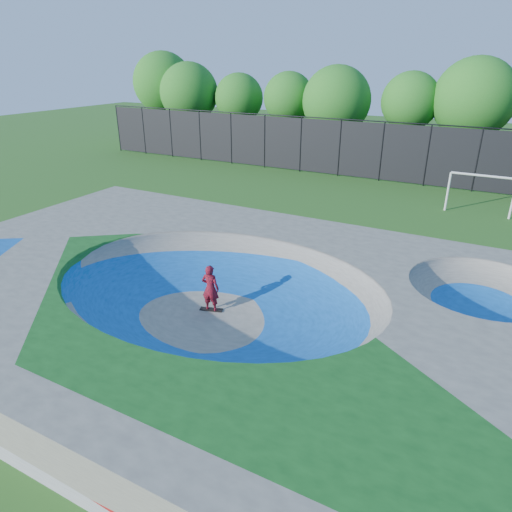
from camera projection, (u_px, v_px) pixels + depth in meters
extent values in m
plane|color=#245618|center=(217.00, 320.00, 14.99)|extent=(120.00, 120.00, 0.00)
cube|color=gray|center=(216.00, 300.00, 14.69)|extent=(22.00, 14.00, 1.50)
imported|color=red|center=(210.00, 288.00, 15.20)|extent=(0.66, 0.49, 1.68)
cube|color=black|center=(211.00, 310.00, 15.53)|extent=(0.81, 0.45, 0.05)
cylinder|color=silver|center=(448.00, 192.00, 25.36)|extent=(0.12, 0.12, 2.15)
cylinder|color=silver|center=(484.00, 176.00, 24.23)|extent=(3.23, 0.12, 0.12)
cylinder|color=black|center=(118.00, 129.00, 41.55)|extent=(0.09, 0.09, 4.00)
cylinder|color=black|center=(144.00, 131.00, 40.25)|extent=(0.09, 0.09, 4.00)
cylinder|color=black|center=(171.00, 133.00, 38.95)|extent=(0.09, 0.09, 4.00)
cylinder|color=black|center=(200.00, 136.00, 37.66)|extent=(0.09, 0.09, 4.00)
cylinder|color=black|center=(231.00, 139.00, 36.36)|extent=(0.09, 0.09, 4.00)
cylinder|color=black|center=(265.00, 142.00, 35.06)|extent=(0.09, 0.09, 4.00)
cylinder|color=black|center=(301.00, 145.00, 33.77)|extent=(0.09, 0.09, 4.00)
cylinder|color=black|center=(340.00, 148.00, 32.47)|extent=(0.09, 0.09, 4.00)
cylinder|color=black|center=(382.00, 152.00, 31.18)|extent=(0.09, 0.09, 4.00)
cylinder|color=black|center=(427.00, 156.00, 29.88)|extent=(0.09, 0.09, 4.00)
cylinder|color=black|center=(477.00, 160.00, 28.58)|extent=(0.09, 0.09, 4.00)
cube|color=black|center=(382.00, 152.00, 31.18)|extent=(48.00, 0.03, 3.80)
cylinder|color=black|center=(385.00, 122.00, 30.38)|extent=(48.00, 0.08, 0.08)
cylinder|color=#402920|center=(167.00, 124.00, 46.29)|extent=(0.44, 0.44, 3.49)
sphere|color=#216B1C|center=(163.00, 83.00, 44.72)|extent=(5.85, 5.85, 5.85)
cylinder|color=#402920|center=(191.00, 131.00, 43.28)|extent=(0.44, 0.44, 3.02)
sphere|color=#216B1C|center=(189.00, 92.00, 41.89)|extent=(5.32, 5.32, 5.32)
cylinder|color=#402920|center=(239.00, 133.00, 42.25)|extent=(0.44, 0.44, 2.97)
sphere|color=#216B1C|center=(239.00, 98.00, 41.01)|extent=(4.34, 4.34, 4.34)
cylinder|color=#402920|center=(288.00, 136.00, 39.86)|extent=(0.44, 0.44, 3.23)
sphere|color=#216B1C|center=(289.00, 98.00, 38.58)|extent=(4.25, 4.25, 4.25)
cylinder|color=#402920|center=(333.00, 144.00, 37.34)|extent=(0.44, 0.44, 2.79)
sphere|color=#216B1C|center=(336.00, 101.00, 35.98)|extent=(5.38, 5.38, 5.38)
cylinder|color=#402920|center=(405.00, 145.00, 35.55)|extent=(0.44, 0.44, 3.32)
sphere|color=#216B1C|center=(410.00, 101.00, 34.24)|extent=(4.31, 4.31, 4.31)
cylinder|color=#402920|center=(465.00, 151.00, 33.99)|extent=(0.44, 0.44, 3.09)
sphere|color=#216B1C|center=(474.00, 99.00, 32.51)|extent=(5.76, 5.76, 5.76)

